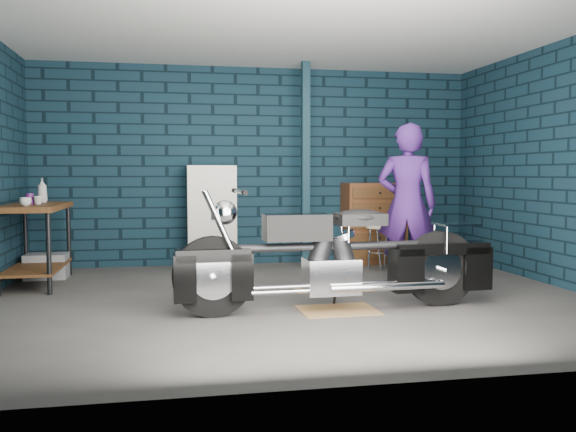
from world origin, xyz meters
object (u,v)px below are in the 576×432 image
Objects in this scene: motorcycle at (338,250)px; shop_stool at (378,247)px; workbench at (36,245)px; tool_chest at (374,223)px; person at (407,204)px; storage_bin at (47,266)px; locker at (212,217)px.

motorcycle is 2.48m from shop_stool.
motorcycle is at bearing -32.23° from workbench.
workbench is at bearing -168.03° from tool_chest.
tool_chest reaches higher than shop_stool.
person reaches higher than storage_bin.
person is 1.67m from tool_chest.
motorcycle is 3.07m from tool_chest.
locker reaches higher than shop_stool.
shop_stool reaches higher than storage_bin.
locker is (2.00, 0.48, 0.53)m from storage_bin.
shop_stool is at bearing -1.63° from storage_bin.
person is 1.19m from shop_stool.
tool_chest is (2.26, 0.00, -0.12)m from locker.
shop_stool is (4.13, 0.31, -0.16)m from workbench.
locker is at bearing 107.49° from motorcycle.
tool_chest reaches higher than motorcycle.
motorcycle is at bearing -114.89° from tool_chest.
storage_bin is 0.42× the size of tool_chest.
person reaches higher than motorcycle.
storage_bin is (-2.96, 2.30, -0.41)m from motorcycle.
workbench is at bearing 14.62° from person.
tool_chest is (4.25, 0.48, 0.41)m from storage_bin.
storage_bin is at bearing 140.48° from motorcycle.
storage_bin is 0.35× the size of locker.
locker reaches higher than tool_chest.
person reaches higher than shop_stool.
workbench reaches higher than shop_stool.
shop_stool is (2.11, -0.60, -0.39)m from locker.
motorcycle is 2.95m from locker.
tool_chest is at bearing -71.45° from person.
person reaches higher than locker.
motorcycle is (2.98, -1.88, 0.10)m from workbench.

